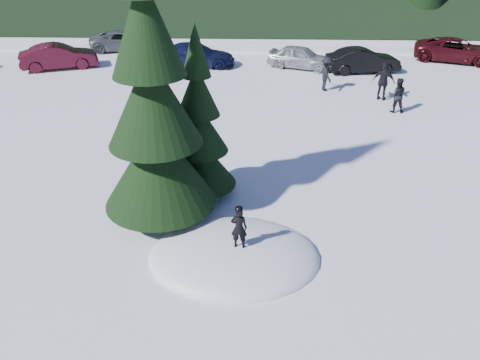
{
  "coord_description": "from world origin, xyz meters",
  "views": [
    {
      "loc": [
        0.49,
        -9.73,
        7.66
      ],
      "look_at": [
        0.07,
        2.18,
        1.1
      ],
      "focal_mm": 35.0,
      "sensor_mm": 36.0,
      "label": 1
    }
  ],
  "objects_px": {
    "car_5": "(363,60)",
    "child_skier": "(239,228)",
    "car_3": "(196,55)",
    "adult_0": "(397,95)",
    "adult_2": "(326,74)",
    "car_2": "(125,41)",
    "spruce_short": "(199,134)",
    "car_6": "(456,50)",
    "car_1": "(59,56)",
    "car_4": "(301,57)",
    "adult_1": "(384,82)",
    "spruce_tall": "(153,111)"
  },
  "relations": [
    {
      "from": "car_5",
      "to": "car_6",
      "type": "height_order",
      "value": "car_6"
    },
    {
      "from": "car_5",
      "to": "adult_1",
      "type": "bearing_deg",
      "value": 171.8
    },
    {
      "from": "spruce_tall",
      "to": "spruce_short",
      "type": "xyz_separation_m",
      "value": [
        1.0,
        1.4,
        -1.22
      ]
    },
    {
      "from": "car_5",
      "to": "child_skier",
      "type": "bearing_deg",
      "value": 151.29
    },
    {
      "from": "car_6",
      "to": "car_2",
      "type": "bearing_deg",
      "value": 105.45
    },
    {
      "from": "adult_1",
      "to": "adult_2",
      "type": "distance_m",
      "value": 2.93
    },
    {
      "from": "car_1",
      "to": "car_2",
      "type": "height_order",
      "value": "car_1"
    },
    {
      "from": "child_skier",
      "to": "car_3",
      "type": "xyz_separation_m",
      "value": [
        -3.3,
        18.69,
        -0.37
      ]
    },
    {
      "from": "spruce_short",
      "to": "car_2",
      "type": "relative_size",
      "value": 1.16
    },
    {
      "from": "car_6",
      "to": "car_1",
      "type": "bearing_deg",
      "value": 117.22
    },
    {
      "from": "adult_1",
      "to": "adult_2",
      "type": "xyz_separation_m",
      "value": [
        -2.58,
        1.38,
        -0.06
      ]
    },
    {
      "from": "spruce_short",
      "to": "car_1",
      "type": "relative_size",
      "value": 1.22
    },
    {
      "from": "car_3",
      "to": "adult_0",
      "type": "bearing_deg",
      "value": -125.35
    },
    {
      "from": "car_3",
      "to": "car_4",
      "type": "relative_size",
      "value": 1.2
    },
    {
      "from": "adult_0",
      "to": "car_6",
      "type": "xyz_separation_m",
      "value": [
        6.06,
        9.24,
        -0.1
      ]
    },
    {
      "from": "spruce_tall",
      "to": "car_4",
      "type": "relative_size",
      "value": 2.22
    },
    {
      "from": "adult_2",
      "to": "car_3",
      "type": "distance_m",
      "value": 8.52
    },
    {
      "from": "adult_0",
      "to": "car_2",
      "type": "bearing_deg",
      "value": -30.4
    },
    {
      "from": "adult_0",
      "to": "car_3",
      "type": "height_order",
      "value": "adult_0"
    },
    {
      "from": "adult_0",
      "to": "adult_2",
      "type": "xyz_separation_m",
      "value": [
        -2.82,
        3.07,
        0.07
      ]
    },
    {
      "from": "child_skier",
      "to": "adult_2",
      "type": "xyz_separation_m",
      "value": [
        3.95,
        14.22,
        -0.18
      ]
    },
    {
      "from": "child_skier",
      "to": "adult_2",
      "type": "relative_size",
      "value": 0.65
    },
    {
      "from": "car_3",
      "to": "spruce_short",
      "type": "bearing_deg",
      "value": -171.21
    },
    {
      "from": "car_1",
      "to": "car_6",
      "type": "height_order",
      "value": "car_1"
    },
    {
      "from": "spruce_short",
      "to": "car_6",
      "type": "height_order",
      "value": "spruce_short"
    },
    {
      "from": "adult_2",
      "to": "car_5",
      "type": "xyz_separation_m",
      "value": [
        2.55,
        3.48,
        -0.17
      ]
    },
    {
      "from": "adult_2",
      "to": "car_6",
      "type": "bearing_deg",
      "value": -66.96
    },
    {
      "from": "adult_1",
      "to": "car_6",
      "type": "height_order",
      "value": "adult_1"
    },
    {
      "from": "car_1",
      "to": "car_4",
      "type": "height_order",
      "value": "car_1"
    },
    {
      "from": "child_skier",
      "to": "adult_0",
      "type": "xyz_separation_m",
      "value": [
        6.77,
        11.16,
        -0.25
      ]
    },
    {
      "from": "spruce_tall",
      "to": "adult_0",
      "type": "distance_m",
      "value": 13.16
    },
    {
      "from": "car_2",
      "to": "car_5",
      "type": "xyz_separation_m",
      "value": [
        15.16,
        -4.88,
        0.05
      ]
    },
    {
      "from": "spruce_tall",
      "to": "adult_2",
      "type": "xyz_separation_m",
      "value": [
        6.28,
        12.24,
        -2.46
      ]
    },
    {
      "from": "adult_0",
      "to": "car_5",
      "type": "distance_m",
      "value": 6.56
    },
    {
      "from": "adult_2",
      "to": "car_1",
      "type": "height_order",
      "value": "adult_2"
    },
    {
      "from": "car_3",
      "to": "car_5",
      "type": "distance_m",
      "value": 9.86
    },
    {
      "from": "car_1",
      "to": "car_2",
      "type": "distance_m",
      "value": 5.45
    },
    {
      "from": "adult_2",
      "to": "car_2",
      "type": "distance_m",
      "value": 15.13
    },
    {
      "from": "car_4",
      "to": "car_1",
      "type": "bearing_deg",
      "value": 112.85
    },
    {
      "from": "spruce_tall",
      "to": "adult_2",
      "type": "bearing_deg",
      "value": 62.85
    },
    {
      "from": "adult_0",
      "to": "car_1",
      "type": "height_order",
      "value": "adult_0"
    },
    {
      "from": "adult_2",
      "to": "adult_1",
      "type": "bearing_deg",
      "value": -129.87
    },
    {
      "from": "adult_2",
      "to": "adult_0",
      "type": "bearing_deg",
      "value": -149.18
    },
    {
      "from": "car_6",
      "to": "adult_2",
      "type": "bearing_deg",
      "value": 146.06
    },
    {
      "from": "car_1",
      "to": "car_6",
      "type": "relative_size",
      "value": 0.87
    },
    {
      "from": "spruce_tall",
      "to": "child_skier",
      "type": "bearing_deg",
      "value": -40.44
    },
    {
      "from": "spruce_short",
      "to": "car_2",
      "type": "xyz_separation_m",
      "value": [
        -7.33,
        19.2,
        -1.46
      ]
    },
    {
      "from": "spruce_short",
      "to": "car_6",
      "type": "bearing_deg",
      "value": 50.23
    },
    {
      "from": "car_4",
      "to": "car_2",
      "type": "bearing_deg",
      "value": 90.97
    },
    {
      "from": "adult_1",
      "to": "car_4",
      "type": "bearing_deg",
      "value": -30.06
    }
  ]
}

